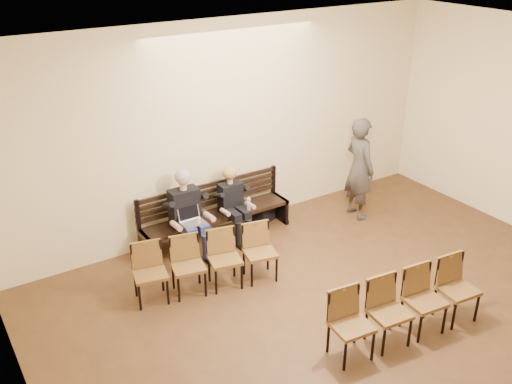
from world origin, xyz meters
The scene contains 10 objects.
room_walls centered at (0.00, 0.79, 2.54)m, with size 8.02×10.01×3.51m.
bench centered at (-0.55, 4.65, 0.23)m, with size 2.60×0.90×0.45m, color black.
seated_man centered at (-1.12, 4.53, 0.68)m, with size 0.57×0.78×1.36m, color black, non-canonical shape.
seated_woman centered at (-0.29, 4.53, 0.55)m, with size 0.47×0.66×1.10m, color black, non-canonical shape.
laptop centered at (-1.13, 4.33, 0.58)m, with size 0.35×0.28×0.26m, color silver.
water_bottle centered at (-0.14, 4.31, 0.56)m, with size 0.07×0.07×0.22m, color silver.
bag centered at (0.43, 4.75, 0.14)m, with size 0.38×0.26×0.28m, color black.
passerby centered at (1.97, 4.05, 1.05)m, with size 0.76×0.50×2.09m, color #3C3631.
chair_row_front centered at (-1.36, 3.46, 0.42)m, with size 2.04×0.46×0.84m, color brown.
chair_row_back centered at (0.24, 1.20, 0.44)m, with size 2.12×0.48×0.87m, color brown.
Camera 1 is at (-4.46, -2.66, 4.74)m, focal length 40.00 mm.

